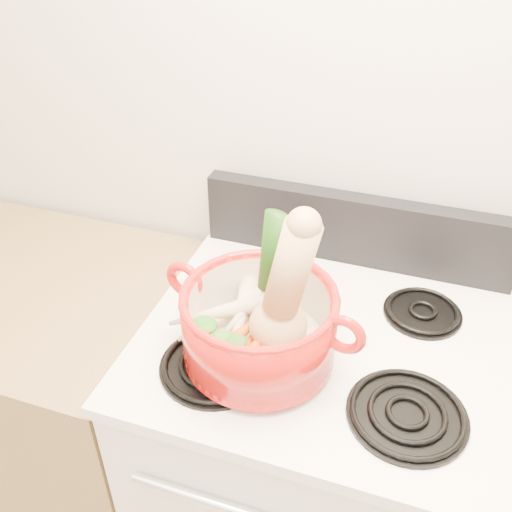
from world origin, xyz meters
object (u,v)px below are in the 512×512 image
(stove_body, at_px, (312,472))
(dutch_oven, at_px, (259,325))
(squash, at_px, (279,287))
(leek, at_px, (270,279))

(stove_body, relative_size, dutch_oven, 3.04)
(squash, bearing_deg, stove_body, 37.94)
(leek, bearing_deg, squash, -12.24)
(squash, bearing_deg, dutch_oven, 172.27)
(squash, bearing_deg, leek, 131.21)
(stove_body, relative_size, leek, 3.14)
(stove_body, height_order, squash, squash)
(stove_body, relative_size, squash, 3.15)
(dutch_oven, xyz_separation_m, squash, (0.04, 0.01, 0.10))
(stove_body, xyz_separation_m, leek, (-0.10, -0.09, 0.68))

